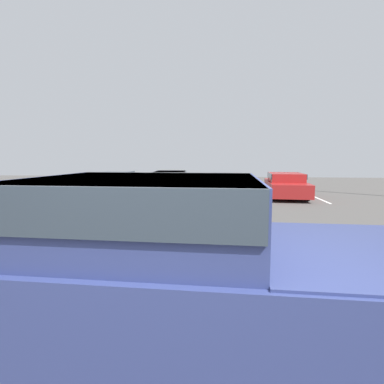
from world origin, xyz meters
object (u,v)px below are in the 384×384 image
(parked_sedan_a, at_px, (116,182))
(parked_sedan_b, at_px, (170,182))
(pickup_truck, at_px, (177,272))
(parked_sedan_d, at_px, (286,184))
(parked_sedan_c, at_px, (227,184))

(parked_sedan_a, relative_size, parked_sedan_b, 0.94)
(pickup_truck, bearing_deg, parked_sedan_d, 75.82)
(parked_sedan_c, bearing_deg, pickup_truck, -4.76)
(pickup_truck, bearing_deg, parked_sedan_b, 101.83)
(parked_sedan_b, xyz_separation_m, parked_sedan_d, (5.95, -0.19, -0.03))
(parked_sedan_a, height_order, parked_sedan_d, parked_sedan_a)
(pickup_truck, height_order, parked_sedan_a, pickup_truck)
(parked_sedan_b, bearing_deg, parked_sedan_a, -95.18)
(parked_sedan_c, bearing_deg, parked_sedan_d, 83.10)
(pickup_truck, xyz_separation_m, parked_sedan_a, (-5.40, 12.93, -0.22))
(parked_sedan_a, xyz_separation_m, parked_sedan_b, (3.00, 0.04, 0.02))
(pickup_truck, relative_size, parked_sedan_b, 1.19)
(parked_sedan_a, distance_m, parked_sedan_c, 6.03)
(parked_sedan_a, bearing_deg, parked_sedan_d, 85.06)
(parked_sedan_a, xyz_separation_m, parked_sedan_c, (6.03, 0.10, -0.04))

